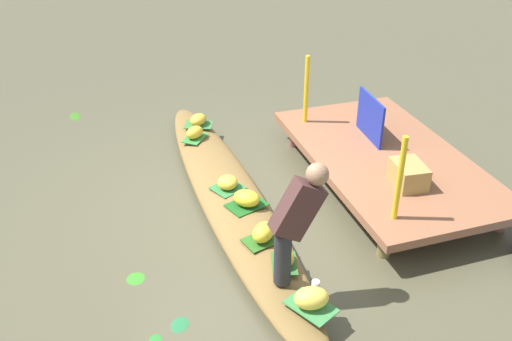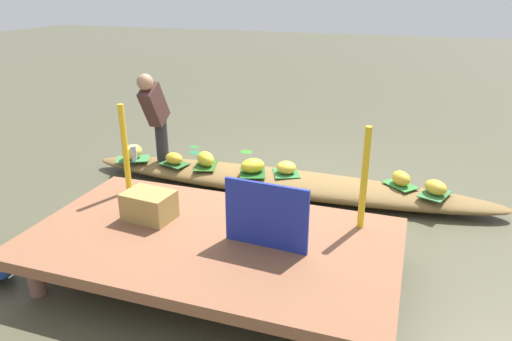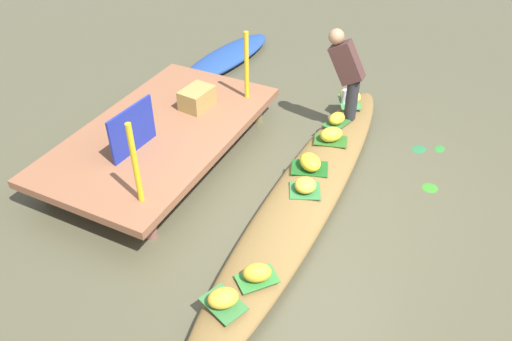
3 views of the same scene
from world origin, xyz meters
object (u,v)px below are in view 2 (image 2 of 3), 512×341
Objects in this scene: vendor_person at (155,112)px; water_bottle at (134,154)px; banana_bunch_3 at (205,159)px; vendor_boat at (282,182)px; market_banner at (266,216)px; produce_crate at (149,205)px; banana_bunch_1 at (174,158)px; banana_bunch_6 at (286,167)px; banana_bunch_0 at (436,187)px; banana_bunch_2 at (132,152)px; banana_bunch_5 at (401,178)px; banana_bunch_4 at (253,166)px.

vendor_person is 5.55× the size of water_bottle.
water_bottle is (0.96, 0.15, 0.01)m from banana_bunch_3.
market_banner reaches higher than vendor_boat.
banana_bunch_3 is 0.98m from water_bottle.
banana_bunch_3 is 1.82m from produce_crate.
banana_bunch_1 is 0.21× the size of vendor_person.
banana_bunch_6 is (-1.06, -0.08, -0.02)m from banana_bunch_3.
banana_bunch_3 reaches higher than banana_bunch_1.
banana_bunch_2 is (3.84, 0.11, 0.02)m from banana_bunch_0.
banana_bunch_2 is at bearing -32.94° from market_banner.
vendor_person reaches higher than banana_bunch_5.
banana_bunch_2 is at bearing 2.11° from banana_bunch_4.
vendor_boat is 19.07× the size of banana_bunch_0.
banana_bunch_5 reaches higher than banana_bunch_6.
banana_bunch_6 is at bearing -113.13° from produce_crate.
banana_bunch_5 is 0.37× the size of market_banner.
banana_bunch_1 is 0.58× the size of produce_crate.
water_bottle is 2.06m from produce_crate.
water_bottle is 0.49× the size of produce_crate.
banana_bunch_3 is at bearing 4.24° from banana_bunch_6.
banana_bunch_6 is 0.34× the size of market_banner.
banana_bunch_0 reaches higher than vendor_boat.
banana_bunch_0 is at bearing -178.82° from banana_bunch_4.
banana_bunch_3 is 0.87m from vendor_person.
water_bottle is (1.98, 0.21, 0.22)m from vendor_boat.
produce_crate reaches higher than banana_bunch_0.
banana_bunch_6 is (-0.04, -0.02, 0.20)m from vendor_boat.
vendor_person reaches higher than banana_bunch_4.
banana_bunch_6 is 0.20× the size of vendor_person.
produce_crate is (0.76, 1.85, 0.41)m from vendor_boat.
water_bottle is (-0.07, 0.06, 0.01)m from banana_bunch_2.
vendor_person reaches higher than banana_bunch_6.
market_banner is at bearing 64.60° from banana_bunch_5.
banana_bunch_3 is 1.20× the size of banana_bunch_6.
banana_bunch_6 is (1.36, 0.08, -0.01)m from banana_bunch_5.
banana_bunch_4 is at bearing -177.68° from vendor_person.
produce_crate is (-1.22, 1.64, 0.19)m from water_bottle.
banana_bunch_1 is 0.87× the size of banana_bunch_3.
banana_bunch_4 reaches higher than banana_bunch_6.
banana_bunch_0 is at bearing 177.96° from vendor_boat.
banana_bunch_4 is 1.78m from banana_bunch_5.
banana_bunch_3 is 0.66× the size of produce_crate.
produce_crate is (-0.68, 1.72, 0.22)m from banana_bunch_1.
banana_bunch_4 is at bearing -177.61° from banana_bunch_1.
produce_crate is at bearing 126.66° from water_bottle.
banana_bunch_0 is 3.77m from water_bottle.
banana_bunch_4 is 0.25× the size of vendor_person.
banana_bunch_5 is at bearing -174.78° from water_bottle.
banana_bunch_6 is (-1.48, -0.15, 0.00)m from banana_bunch_1.
market_banner is 1.19m from produce_crate.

